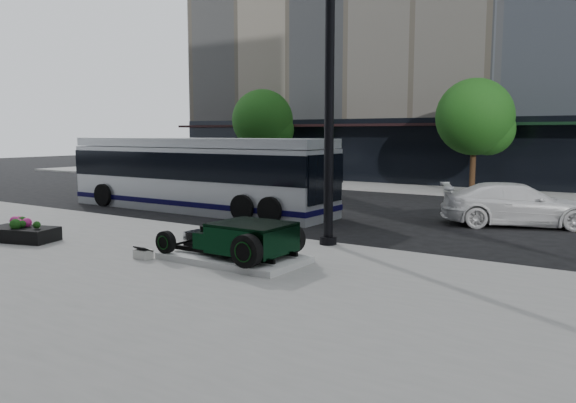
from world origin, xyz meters
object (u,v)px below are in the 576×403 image
Objects in this scene: hot_rod at (245,238)px; transit_bus at (197,174)px; white_sedan at (517,205)px; lamppost at (329,99)px; flower_planter at (22,233)px.

transit_bus is at bearing 138.88° from hot_rod.
white_sedan is (11.72, 3.08, -0.76)m from transit_bus.
transit_bus reaches higher than hot_rod.
hot_rod is at bearing -41.12° from transit_bus.
lamppost is (0.55, 2.98, 3.32)m from hot_rod.
transit_bus is (-7.71, 6.73, 0.79)m from hot_rod.
hot_rod is 4.49m from lamppost.
white_sedan reaches higher than hot_rod.
white_sedan is (4.02, 9.81, 0.03)m from hot_rod.
lamppost is 1.69× the size of white_sedan.
lamppost is 0.70× the size of transit_bus.
white_sedan reaches higher than flower_planter.
hot_rod reaches higher than flower_planter.
flower_planter is at bearing -168.63° from hot_rod.
hot_rod is at bearing -100.41° from lamppost.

